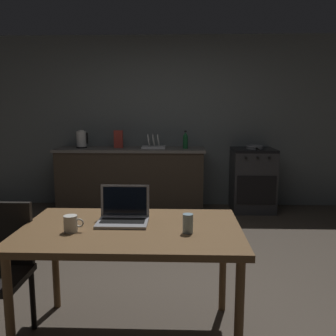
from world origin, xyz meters
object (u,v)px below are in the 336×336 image
(electric_kettle, at_px, (82,139))
(dish_rack, at_px, (154,145))
(stove_oven, at_px, (252,180))
(cereal_box, at_px, (118,139))
(dining_table, at_px, (131,238))
(drinking_glass, at_px, (188,223))
(frying_pan, at_px, (255,147))
(laptop, at_px, (123,215))
(bottle, at_px, (185,140))
(coffee_mug, at_px, (71,224))

(electric_kettle, xyz_separation_m, dish_rack, (1.06, -0.00, -0.08))
(stove_oven, height_order, cereal_box, cereal_box)
(dining_table, distance_m, drinking_glass, 0.38)
(dining_table, distance_m, frying_pan, 3.40)
(dining_table, bearing_deg, laptop, 122.55)
(cereal_box, bearing_deg, dining_table, -79.18)
(dish_rack, bearing_deg, bottle, -6.20)
(stove_oven, relative_size, coffee_mug, 7.64)
(electric_kettle, height_order, cereal_box, electric_kettle)
(bottle, relative_size, dish_rack, 0.76)
(stove_oven, bearing_deg, drinking_glass, -107.57)
(laptop, distance_m, electric_kettle, 3.22)
(dining_table, relative_size, electric_kettle, 5.22)
(cereal_box, height_order, dish_rack, cereal_box)
(bottle, xyz_separation_m, cereal_box, (-0.98, 0.07, 0.01))
(dish_rack, bearing_deg, dining_table, -88.50)
(stove_oven, bearing_deg, dish_rack, 179.90)
(stove_oven, height_order, dining_table, stove_oven)
(laptop, height_order, coffee_mug, laptop)
(bottle, xyz_separation_m, coffee_mug, (-0.72, -3.17, -0.24))
(laptop, distance_m, frying_pan, 3.33)
(laptop, height_order, bottle, bottle)
(cereal_box, bearing_deg, stove_oven, -0.66)
(drinking_glass, height_order, dish_rack, dish_rack)
(bottle, height_order, coffee_mug, bottle)
(electric_kettle, xyz_separation_m, frying_pan, (2.51, -0.03, -0.10))
(electric_kettle, bearing_deg, frying_pan, -0.64)
(stove_oven, relative_size, cereal_box, 3.57)
(drinking_glass, bearing_deg, electric_kettle, 114.86)
(stove_oven, xyz_separation_m, electric_kettle, (-2.51, 0.00, 0.58))
(electric_kettle, bearing_deg, stove_oven, -0.06)
(bottle, bearing_deg, stove_oven, 2.76)
(stove_oven, distance_m, laptop, 3.36)
(electric_kettle, distance_m, cereal_box, 0.54)
(bottle, distance_m, dish_rack, 0.47)
(frying_pan, distance_m, cereal_box, 1.98)
(electric_kettle, relative_size, dish_rack, 0.76)
(laptop, relative_size, bottle, 1.25)
(drinking_glass, height_order, cereal_box, cereal_box)
(stove_oven, bearing_deg, laptop, -115.26)
(bottle, relative_size, drinking_glass, 2.27)
(drinking_glass, xyz_separation_m, dish_rack, (-0.43, 3.21, 0.16))
(electric_kettle, bearing_deg, cereal_box, 2.12)
(coffee_mug, height_order, drinking_glass, drinking_glass)
(frying_pan, height_order, cereal_box, cereal_box)
(laptop, xyz_separation_m, bottle, (0.44, 2.98, 0.24))
(dish_rack, bearing_deg, drinking_glass, -82.38)
(frying_pan, bearing_deg, cereal_box, 178.60)
(bottle, distance_m, cereal_box, 0.98)
(dining_table, relative_size, dish_rack, 3.98)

